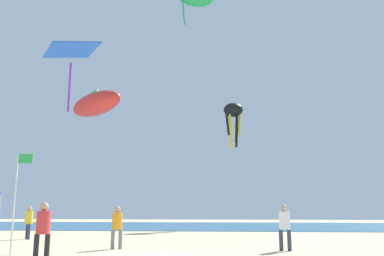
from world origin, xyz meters
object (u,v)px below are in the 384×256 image
(person_leftmost, at_px, (43,226))
(banner_flag, at_px, (17,193))
(person_central, at_px, (284,223))
(kite_octopus_black, at_px, (233,112))
(person_near_tent, at_px, (117,224))
(person_rightmost, at_px, (29,220))
(kite_inflatable_red, at_px, (96,104))
(kite_diamond_blue, at_px, (72,53))

(person_leftmost, height_order, banner_flag, banner_flag)
(person_central, distance_m, kite_octopus_black, 22.95)
(person_near_tent, xyz_separation_m, person_rightmost, (-6.52, 5.10, 0.03))
(person_near_tent, distance_m, kite_inflatable_red, 16.86)
(kite_inflatable_red, bearing_deg, person_central, 172.98)
(kite_diamond_blue, distance_m, kite_inflatable_red, 12.40)
(banner_flag, relative_size, kite_diamond_blue, 1.08)
(kite_inflatable_red, bearing_deg, kite_octopus_black, -106.23)
(person_central, relative_size, kite_inflatable_red, 0.29)
(person_near_tent, xyz_separation_m, person_leftmost, (-1.23, -4.31, 0.05))
(person_rightmost, xyz_separation_m, kite_diamond_blue, (3.60, -4.00, 8.15))
(person_rightmost, distance_m, kite_diamond_blue, 9.76)
(person_central, relative_size, kite_octopus_black, 0.42)
(person_near_tent, relative_size, person_leftmost, 0.95)
(person_rightmost, distance_m, banner_flag, 8.59)
(kite_inflatable_red, xyz_separation_m, kite_octopus_black, (10.84, 7.48, 0.82))
(person_leftmost, distance_m, person_rightmost, 10.80)
(person_rightmost, bearing_deg, kite_diamond_blue, 179.15)
(banner_flag, bearing_deg, kite_inflatable_red, 99.71)
(person_leftmost, height_order, person_rightmost, person_leftmost)
(person_near_tent, distance_m, kite_diamond_blue, 8.75)
(kite_octopus_black, bearing_deg, kite_diamond_blue, 65.29)
(person_central, xyz_separation_m, kite_octopus_black, (-1.91, 20.76, 9.60))
(banner_flag, relative_size, kite_octopus_black, 0.85)
(kite_diamond_blue, bearing_deg, banner_flag, 141.66)
(kite_diamond_blue, bearing_deg, kite_octopus_black, -57.97)
(person_rightmost, height_order, kite_octopus_black, kite_octopus_black)
(person_leftmost, height_order, kite_diamond_blue, kite_diamond_blue)
(kite_diamond_blue, bearing_deg, kite_inflatable_red, -22.35)
(person_central, height_order, kite_diamond_blue, kite_diamond_blue)
(person_central, bearing_deg, kite_octopus_black, 96.28)
(kite_diamond_blue, bearing_deg, person_central, -132.92)
(kite_diamond_blue, xyz_separation_m, kite_inflatable_red, (-2.88, 12.05, 0.63))
(kite_diamond_blue, relative_size, kite_octopus_black, 0.79)
(person_central, xyz_separation_m, kite_inflatable_red, (-12.75, 13.28, 8.77))
(person_near_tent, distance_m, person_central, 6.95)
(person_rightmost, xyz_separation_m, kite_octopus_black, (11.56, 15.53, 9.60))
(person_near_tent, relative_size, person_central, 0.97)
(banner_flag, bearing_deg, person_rightmost, 113.73)
(person_leftmost, bearing_deg, kite_inflatable_red, -100.39)
(person_central, height_order, banner_flag, banner_flag)
(kite_diamond_blue, height_order, kite_inflatable_red, kite_inflatable_red)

